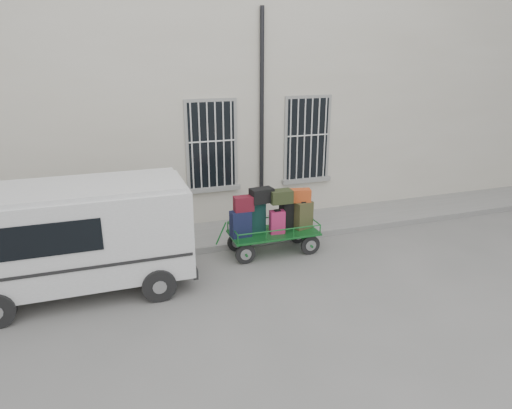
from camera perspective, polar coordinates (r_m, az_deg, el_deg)
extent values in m
plane|color=slate|center=(10.01, 1.15, -8.41)|extent=(80.00, 80.00, 0.00)
cube|color=#BEB7A2|center=(14.29, -6.52, 12.29)|extent=(24.00, 5.00, 6.00)
cylinder|color=black|center=(12.11, 0.72, 10.32)|extent=(0.11, 0.11, 5.60)
cube|color=black|center=(11.89, -5.58, 7.38)|extent=(1.20, 0.08, 2.20)
cube|color=gray|center=(12.15, -5.39, 1.99)|extent=(1.45, 0.22, 0.12)
cube|color=black|center=(12.77, 6.39, 8.14)|extent=(1.20, 0.08, 2.20)
cube|color=gray|center=(13.01, 6.25, 3.09)|extent=(1.45, 0.22, 0.12)
cube|color=slate|center=(11.89, -2.49, -3.51)|extent=(24.00, 1.70, 0.15)
cylinder|color=black|center=(10.28, -1.31, -6.22)|extent=(0.47, 0.06, 0.47)
cylinder|color=gray|center=(10.28, -1.31, -6.22)|extent=(0.26, 0.09, 0.26)
cylinder|color=black|center=(10.90, -2.40, -4.72)|extent=(0.47, 0.06, 0.47)
cylinder|color=gray|center=(10.90, -2.40, -4.72)|extent=(0.26, 0.09, 0.26)
cylinder|color=black|center=(10.80, 6.82, -5.07)|extent=(0.47, 0.06, 0.47)
cylinder|color=gray|center=(10.80, 6.82, -5.07)|extent=(0.26, 0.09, 0.26)
cylinder|color=black|center=(11.40, 5.33, -3.72)|extent=(0.47, 0.06, 0.47)
cylinder|color=gray|center=(11.40, 5.33, -3.72)|extent=(0.26, 0.09, 0.26)
cube|color=#166024|center=(10.71, 2.21, -3.53)|extent=(2.07, 0.96, 0.05)
cylinder|color=#166024|center=(10.31, -4.39, -3.63)|extent=(0.27, 0.04, 0.52)
cube|color=black|center=(10.33, -1.93, -2.43)|extent=(0.47, 0.30, 0.60)
cube|color=black|center=(10.22, -1.95, -0.78)|extent=(0.18, 0.14, 0.03)
cube|color=black|center=(10.54, -0.03, -1.57)|extent=(0.44, 0.29, 0.75)
cube|color=black|center=(10.41, -0.03, 0.43)|extent=(0.17, 0.12, 0.03)
cube|color=#A11D5D|center=(10.53, 2.66, -2.20)|extent=(0.35, 0.24, 0.54)
cube|color=black|center=(10.44, 2.68, -0.74)|extent=(0.14, 0.11, 0.03)
cube|color=black|center=(10.83, 4.06, -1.13)|extent=(0.42, 0.30, 0.72)
cube|color=black|center=(10.71, 4.10, 0.74)|extent=(0.16, 0.12, 0.03)
cube|color=#39331C|center=(10.85, 5.95, -1.34)|extent=(0.47, 0.34, 0.65)
cube|color=black|center=(10.74, 6.01, 0.36)|extent=(0.17, 0.12, 0.03)
cube|color=#571126|center=(10.22, -1.57, 0.11)|extent=(0.44, 0.28, 0.33)
cube|color=black|center=(10.33, 0.70, 1.15)|extent=(0.55, 0.36, 0.33)
cube|color=#282C16|center=(10.41, 3.12, 1.01)|extent=(0.51, 0.32, 0.30)
cube|color=#A0461D|center=(10.76, 5.56, 1.15)|extent=(0.52, 0.34, 0.30)
cube|color=silver|center=(9.43, -21.49, -3.37)|extent=(4.22, 1.83, 1.72)
cube|color=silver|center=(9.15, -22.15, 1.86)|extent=(4.03, 1.68, 0.10)
cube|color=black|center=(8.54, -25.73, -4.16)|extent=(2.11, 0.04, 0.59)
cube|color=black|center=(9.43, -8.82, -0.39)|extent=(0.04, 1.34, 0.53)
cube|color=black|center=(9.84, -8.56, -6.47)|extent=(0.10, 1.77, 0.21)
cube|color=white|center=(9.75, -8.40, -5.28)|extent=(0.03, 0.40, 0.11)
cylinder|color=black|center=(10.76, -28.19, -6.86)|extent=(0.65, 0.21, 0.65)
cylinder|color=black|center=(9.01, -12.03, -9.79)|extent=(0.65, 0.21, 0.65)
cylinder|color=black|center=(10.59, -13.26, -5.41)|extent=(0.65, 0.21, 0.65)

